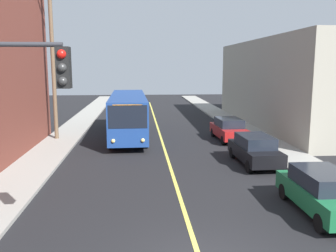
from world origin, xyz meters
name	(u,v)px	position (x,y,z in m)	size (l,w,h in m)	color
sidewalk_left	(33,167)	(-7.25, 10.00, 0.07)	(2.50, 90.00, 0.15)	gray
sidewalk_right	(298,161)	(7.25, 10.00, 0.07)	(2.50, 90.00, 0.15)	gray
lane_stripe_center	(163,146)	(0.00, 15.00, 0.01)	(0.16, 60.00, 0.01)	#D8CC4C
building_right_warehouse	(316,83)	(14.49, 22.74, 3.83)	(12.00, 22.70, 7.66)	gray
city_bus	(128,113)	(-2.45, 18.56, 1.82)	(2.83, 12.20, 3.20)	navy
parked_car_green	(323,191)	(4.99, 3.14, 0.84)	(1.84, 4.41, 1.62)	#196038
parked_car_black	(255,149)	(4.67, 9.89, 0.84)	(1.91, 4.44, 1.62)	black
parked_car_red	(229,129)	(4.88, 16.44, 0.84)	(1.94, 4.46, 1.62)	maroon
utility_pole_mid	(52,50)	(-7.64, 17.44, 6.44)	(2.40, 0.28, 11.53)	brown
fire_hydrant	(327,172)	(6.85, 6.22, 0.58)	(0.44, 0.26, 0.84)	red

